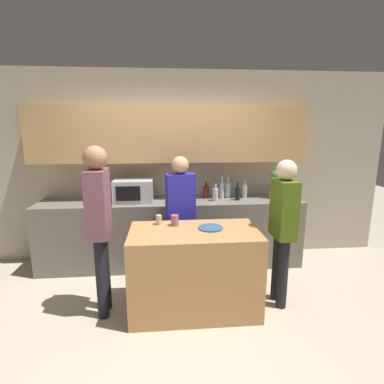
{
  "coord_description": "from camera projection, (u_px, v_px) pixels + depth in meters",
  "views": [
    {
      "loc": [
        -0.07,
        -2.62,
        1.92
      ],
      "look_at": [
        0.21,
        0.53,
        1.23
      ],
      "focal_mm": 28.0,
      "sensor_mm": 36.0,
      "label": 1
    }
  ],
  "objects": [
    {
      "name": "back_counter",
      "position": [
        172.0,
        232.0,
        4.22
      ],
      "size": [
        3.6,
        0.62,
        0.93
      ],
      "color": "#6B665B",
      "rests_on": "ground_plane"
    },
    {
      "name": "kitchen_island",
      "position": [
        194.0,
        270.0,
        3.16
      ],
      "size": [
        1.33,
        0.72,
        0.88
      ],
      "color": "#B27F4C",
      "rests_on": "ground_plane"
    },
    {
      "name": "back_wall",
      "position": [
        170.0,
        155.0,
        4.26
      ],
      "size": [
        6.4,
        0.4,
        2.7
      ],
      "color": "#B2A893",
      "rests_on": "ground_plane"
    },
    {
      "name": "person_center",
      "position": [
        99.0,
        217.0,
        2.96
      ],
      "size": [
        0.23,
        0.34,
        1.75
      ],
      "rotation": [
        0.0,
        0.0,
        -1.58
      ],
      "color": "black",
      "rests_on": "ground_plane"
    },
    {
      "name": "bottle_2",
      "position": [
        222.0,
        190.0,
        4.23
      ],
      "size": [
        0.07,
        0.07,
        0.31
      ],
      "color": "silver",
      "rests_on": "back_counter"
    },
    {
      "name": "cup_0",
      "position": [
        175.0,
        220.0,
        3.21
      ],
      "size": [
        0.08,
        0.08,
        0.12
      ],
      "color": "#A95664",
      "rests_on": "kitchen_island"
    },
    {
      "name": "potted_plant",
      "position": [
        275.0,
        185.0,
        4.21
      ],
      "size": [
        0.14,
        0.14,
        0.39
      ],
      "color": "silver",
      "rests_on": "back_counter"
    },
    {
      "name": "bottle_0",
      "position": [
        206.0,
        192.0,
        4.25
      ],
      "size": [
        0.09,
        0.09,
        0.24
      ],
      "color": "maroon",
      "rests_on": "back_counter"
    },
    {
      "name": "person_left",
      "position": [
        283.0,
        222.0,
        3.15
      ],
      "size": [
        0.21,
        0.34,
        1.6
      ],
      "rotation": [
        0.0,
        0.0,
        -4.69
      ],
      "color": "black",
      "rests_on": "ground_plane"
    },
    {
      "name": "plate_on_island",
      "position": [
        211.0,
        228.0,
        3.13
      ],
      "size": [
        0.26,
        0.26,
        0.01
      ],
      "color": "#2D5684",
      "rests_on": "kitchen_island"
    },
    {
      "name": "bottle_3",
      "position": [
        228.0,
        190.0,
        4.28
      ],
      "size": [
        0.08,
        0.08,
        0.3
      ],
      "color": "silver",
      "rests_on": "back_counter"
    },
    {
      "name": "ground_plane",
      "position": [
        176.0,
        325.0,
        2.97
      ],
      "size": [
        14.0,
        14.0,
        0.0
      ],
      "primitive_type": "plane",
      "color": "#BCAD93"
    },
    {
      "name": "person_right",
      "position": [
        180.0,
        209.0,
        3.65
      ],
      "size": [
        0.37,
        0.25,
        1.59
      ],
      "rotation": [
        0.0,
        0.0,
        -2.97
      ],
      "color": "black",
      "rests_on": "ground_plane"
    },
    {
      "name": "cup_1",
      "position": [
        159.0,
        220.0,
        3.25
      ],
      "size": [
        0.06,
        0.06,
        0.11
      ],
      "color": "#BDB094",
      "rests_on": "kitchen_island"
    },
    {
      "name": "toaster",
      "position": [
        101.0,
        195.0,
        4.02
      ],
      "size": [
        0.26,
        0.16,
        0.18
      ],
      "color": "#B21E19",
      "rests_on": "back_counter"
    },
    {
      "name": "bottle_1",
      "position": [
        215.0,
        194.0,
        4.09
      ],
      "size": [
        0.08,
        0.08,
        0.23
      ],
      "color": "silver",
      "rests_on": "back_counter"
    },
    {
      "name": "bottle_5",
      "position": [
        245.0,
        191.0,
        4.25
      ],
      "size": [
        0.07,
        0.07,
        0.26
      ],
      "color": "silver",
      "rests_on": "back_counter"
    },
    {
      "name": "microwave",
      "position": [
        134.0,
        190.0,
        4.05
      ],
      "size": [
        0.52,
        0.39,
        0.3
      ],
      "color": "#B7BABC",
      "rests_on": "back_counter"
    },
    {
      "name": "bottle_4",
      "position": [
        238.0,
        193.0,
        4.13
      ],
      "size": [
        0.07,
        0.07,
        0.25
      ],
      "color": "black",
      "rests_on": "back_counter"
    }
  ]
}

